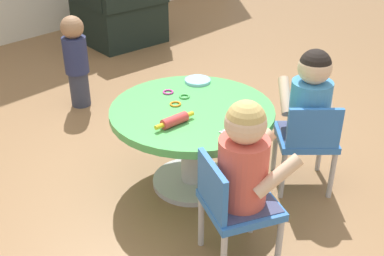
% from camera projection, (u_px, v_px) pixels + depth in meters
% --- Properties ---
extents(ground_plane, '(10.00, 10.00, 0.00)m').
position_uv_depth(ground_plane, '(192.00, 183.00, 2.69)').
color(ground_plane, olive).
extents(craft_table, '(0.85, 0.85, 0.47)m').
position_uv_depth(craft_table, '(192.00, 128.00, 2.51)').
color(craft_table, silver).
rests_on(craft_table, ground).
extents(child_chair_left, '(0.40, 0.40, 0.54)m').
position_uv_depth(child_chair_left, '(233.00, 205.00, 2.03)').
color(child_chair_left, '#B7B7BC').
rests_on(child_chair_left, ground).
extents(seated_child_left, '(0.43, 0.40, 0.51)m').
position_uv_depth(seated_child_left, '(245.00, 158.00, 1.93)').
color(seated_child_left, '#3F4772').
rests_on(seated_child_left, ground).
extents(child_chair_right, '(0.42, 0.42, 0.54)m').
position_uv_depth(child_chair_right, '(307.00, 139.00, 2.51)').
color(child_chair_right, '#B7B7BC').
rests_on(child_chair_right, ground).
extents(seated_child_right, '(0.44, 0.43, 0.51)m').
position_uv_depth(seated_child_right, '(311.00, 97.00, 2.44)').
color(seated_child_right, '#3F4772').
rests_on(seated_child_right, ground).
extents(armchair_dark, '(0.78, 0.80, 0.85)m').
position_uv_depth(armchair_dark, '(122.00, 11.00, 4.65)').
color(armchair_dark, black).
rests_on(armchair_dark, ground).
extents(toddler_standing, '(0.17, 0.17, 0.67)m').
position_uv_depth(toddler_standing, '(76.00, 59.00, 3.38)').
color(toddler_standing, '#33384C').
rests_on(toddler_standing, ground).
extents(rolling_pin, '(0.23, 0.07, 0.05)m').
position_uv_depth(rolling_pin, '(175.00, 120.00, 2.29)').
color(rolling_pin, '#D83F3F').
rests_on(rolling_pin, craft_table).
extents(craft_scissors, '(0.08, 0.14, 0.01)m').
position_uv_depth(craft_scissors, '(234.00, 138.00, 2.18)').
color(craft_scissors, silver).
rests_on(craft_scissors, craft_table).
extents(playdough_blob_0, '(0.15, 0.15, 0.02)m').
position_uv_depth(playdough_blob_0, '(198.00, 81.00, 2.74)').
color(playdough_blob_0, '#8CCCF2').
rests_on(playdough_blob_0, craft_table).
extents(cookie_cutter_0, '(0.06, 0.06, 0.01)m').
position_uv_depth(cookie_cutter_0, '(184.00, 96.00, 2.57)').
color(cookie_cutter_0, '#4CB259').
rests_on(cookie_cutter_0, craft_table).
extents(cookie_cutter_1, '(0.06, 0.06, 0.01)m').
position_uv_depth(cookie_cutter_1, '(168.00, 92.00, 2.62)').
color(cookie_cutter_1, '#D83FA5').
rests_on(cookie_cutter_1, craft_table).
extents(cookie_cutter_2, '(0.06, 0.06, 0.01)m').
position_uv_depth(cookie_cutter_2, '(247.00, 105.00, 2.48)').
color(cookie_cutter_2, '#3F99D8').
rests_on(cookie_cutter_2, craft_table).
extents(cookie_cutter_3, '(0.06, 0.06, 0.01)m').
position_uv_depth(cookie_cutter_3, '(175.00, 104.00, 2.49)').
color(cookie_cutter_3, orange).
rests_on(cookie_cutter_3, craft_table).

